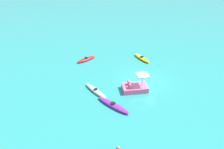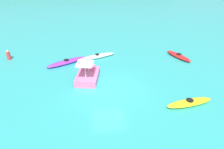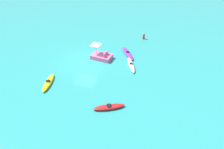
{
  "view_description": "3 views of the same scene",
  "coord_description": "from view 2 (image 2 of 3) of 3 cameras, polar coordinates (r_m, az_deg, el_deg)",
  "views": [
    {
      "loc": [
        -16.96,
        9.56,
        11.64
      ],
      "look_at": [
        1.46,
        3.08,
        0.52
      ],
      "focal_mm": 34.2,
      "sensor_mm": 36.0,
      "label": 1
    },
    {
      "loc": [
        -1.15,
        -11.97,
        8.01
      ],
      "look_at": [
        0.48,
        1.69,
        0.31
      ],
      "focal_mm": 34.43,
      "sensor_mm": 36.0,
      "label": 2
    },
    {
      "loc": [
        19.19,
        7.81,
        12.21
      ],
      "look_at": [
        2.34,
        3.84,
        0.43
      ],
      "focal_mm": 32.93,
      "sensor_mm": 36.0,
      "label": 3
    }
  ],
  "objects": [
    {
      "name": "kayak_red",
      "position": [
        19.99,
        17.27,
        4.74
      ],
      "size": [
        1.72,
        2.75,
        0.37
      ],
      "color": "red",
      "rests_on": "ground_plane"
    },
    {
      "name": "pedal_boat_pink",
      "position": [
        15.67,
        -6.49,
        -0.3
      ],
      "size": [
        1.92,
        2.65,
        1.68
      ],
      "color": "pink",
      "rests_on": "ground_plane"
    },
    {
      "name": "kayak_white",
      "position": [
        19.07,
        -3.92,
        4.84
      ],
      "size": [
        3.27,
        1.62,
        0.37
      ],
      "color": "white",
      "rests_on": "ground_plane"
    },
    {
      "name": "kayak_purple",
      "position": [
        18.39,
        -11.97,
        3.29
      ],
      "size": [
        3.41,
        2.27,
        0.37
      ],
      "color": "purple",
      "rests_on": "ground_plane"
    },
    {
      "name": "person_near_shore",
      "position": [
        20.7,
        -25.77,
        4.59
      ],
      "size": [
        0.34,
        0.34,
        0.88
      ],
      "color": "red",
      "rests_on": "ground_plane"
    },
    {
      "name": "kayak_yellow",
      "position": [
        13.95,
        19.85,
        -7.03
      ],
      "size": [
        3.08,
        1.17,
        0.37
      ],
      "color": "yellow",
      "rests_on": "ground_plane"
    },
    {
      "name": "ground_plane",
      "position": [
        14.45,
        -1.08,
        -4.45
      ],
      "size": [
        600.0,
        600.0,
        0.0
      ],
      "primitive_type": "plane",
      "color": "teal"
    }
  ]
}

